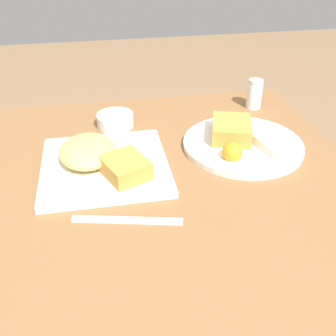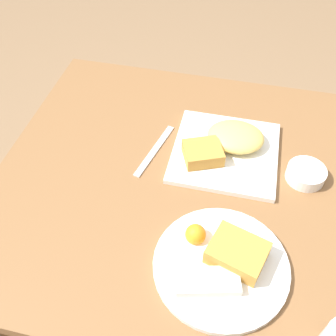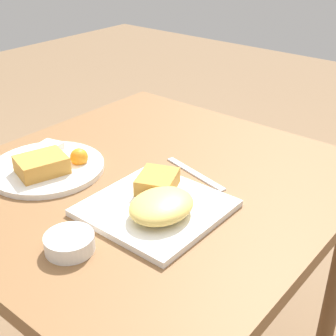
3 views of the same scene
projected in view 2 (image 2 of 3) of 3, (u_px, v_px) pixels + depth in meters
ground_plane at (176, 304)px, 1.52m from camera, size 8.00×8.00×0.00m
dining_table at (180, 202)px, 1.03m from camera, size 0.90×0.85×0.76m
plate_square_near at (226, 146)px, 1.00m from camera, size 0.26×0.26×0.06m
plate_oval_far at (222, 262)px, 0.79m from camera, size 0.28×0.28×0.05m
sauce_ramekin at (306, 174)px, 0.94m from camera, size 0.09×0.09×0.03m
butter_knife at (155, 150)px, 1.01m from camera, size 0.06×0.20×0.00m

